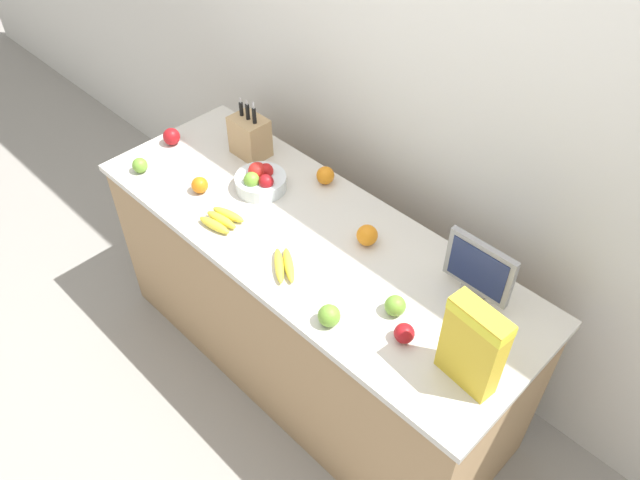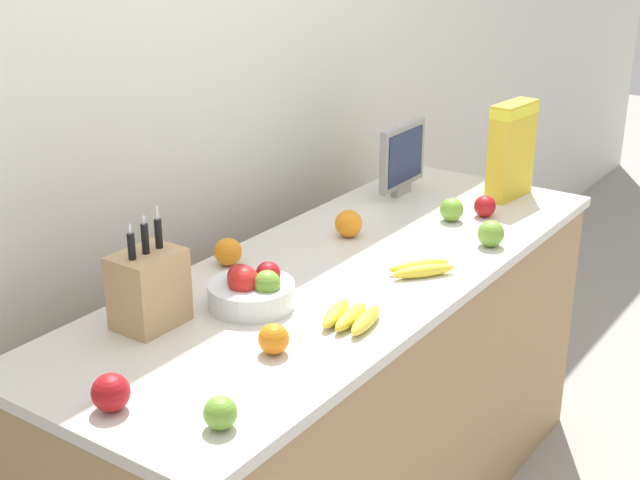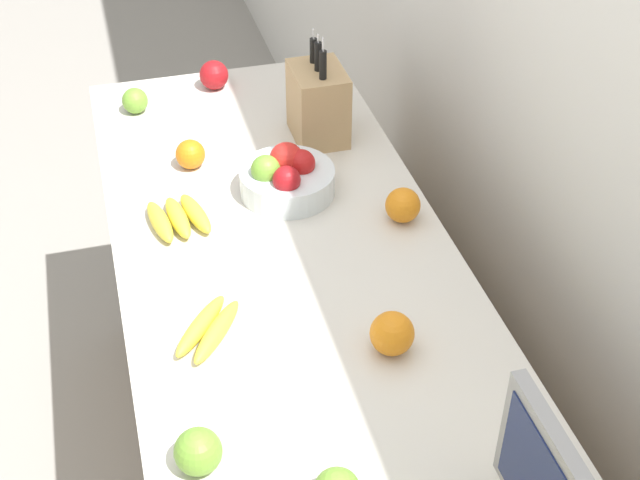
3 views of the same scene
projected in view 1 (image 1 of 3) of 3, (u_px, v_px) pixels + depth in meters
The scene contains 17 objects.
ground_plane at pixel (311, 364), 3.09m from camera, with size 14.00×14.00×0.00m, color gray.
wall_back at pixel (410, 89), 2.48m from camera, with size 9.00×0.06×2.60m.
counter at pixel (310, 306), 2.78m from camera, with size 1.98×0.71×0.89m.
knife_block at pixel (250, 136), 2.79m from camera, with size 0.16×0.13×0.29m.
small_monitor at pixel (479, 269), 2.15m from camera, with size 0.26×0.03×0.24m.
cereal_box at pixel (473, 344), 1.87m from camera, with size 0.21×0.09×0.33m.
fruit_bowl at pixel (260, 180), 2.65m from camera, with size 0.22×0.22×0.12m.
banana_bunch_left at pixel (284, 265), 2.32m from camera, with size 0.19×0.16×0.03m.
banana_bunch_right at pixel (221, 220), 2.50m from camera, with size 0.17×0.15×0.04m.
apple_rear at pixel (395, 306), 2.16m from camera, with size 0.08×0.08×0.08m, color #6B9E33.
apple_near_bananas at pixel (172, 137), 2.89m from camera, with size 0.08×0.08×0.08m, color #A31419.
apple_leftmost at pixel (329, 316), 2.12m from camera, with size 0.08×0.08×0.08m, color #6B9E33.
apple_front at pixel (404, 333), 2.07m from camera, with size 0.07×0.07×0.07m, color #A31419.
apple_by_knife_block at pixel (140, 165), 2.74m from camera, with size 0.07×0.07×0.07m, color #6B9E33.
orange_near_bowl at pixel (200, 185), 2.64m from camera, with size 0.07×0.07×0.07m, color orange.
orange_back_center at pixel (325, 175), 2.68m from camera, with size 0.08×0.08×0.08m, color orange.
orange_mid_right at pixel (367, 235), 2.40m from camera, with size 0.08×0.08×0.08m, color orange.
Camera 1 is at (1.30, -1.24, 2.59)m, focal length 35.00 mm.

